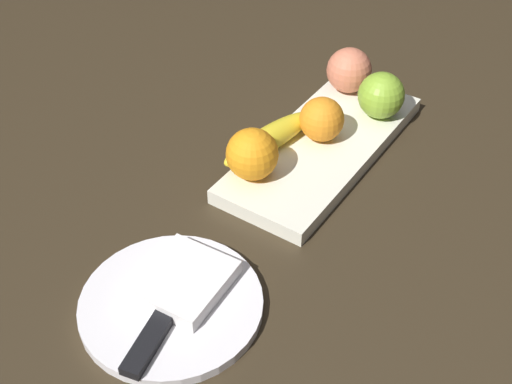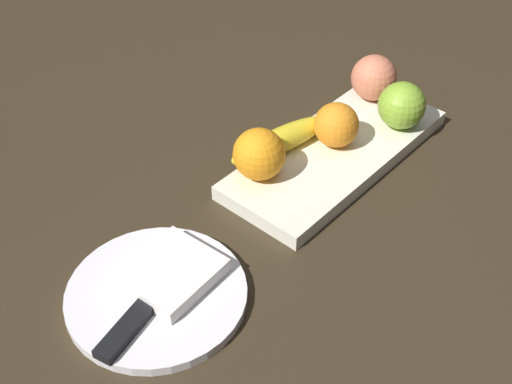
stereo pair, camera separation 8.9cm
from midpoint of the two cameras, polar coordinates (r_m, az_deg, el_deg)
The scene contains 10 objects.
ground_plane at distance 1.06m, azimuth 10.55°, elevation 3.35°, with size 2.40×2.40×0.00m, color #312618.
fruit_tray at distance 1.03m, azimuth 9.21°, elevation 3.13°, with size 0.38×0.15×0.02m, color white.
apple at distance 1.07m, azimuth 14.54°, elevation 6.98°, with size 0.07×0.07×0.07m, color #84B130.
banana at distance 1.00m, azimuth 4.68°, elevation 4.30°, with size 0.18×0.04×0.04m, color yellow.
orange_near_apple at distance 1.01m, azimuth 9.30°, elevation 5.50°, with size 0.07×0.07×0.07m, color orange.
orange_near_banana at distance 0.94m, azimuth 2.97°, elevation 3.09°, with size 0.07×0.07×0.07m, color orange.
peach at distance 1.13m, azimuth 12.17°, elevation 9.31°, with size 0.07×0.07×0.07m, color #D67555.
dinner_plate at distance 0.83m, azimuth -5.32°, elevation -8.78°, with size 0.22×0.22×0.01m, color white.
folded_napkin at distance 0.83m, azimuth -4.03°, elevation -6.97°, with size 0.11×0.10×0.02m, color white.
knife at distance 0.79m, azimuth -7.03°, elevation -10.86°, with size 0.18×0.06×0.01m.
Camera 2 is at (-0.72, -0.44, 0.64)m, focal length 47.50 mm.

